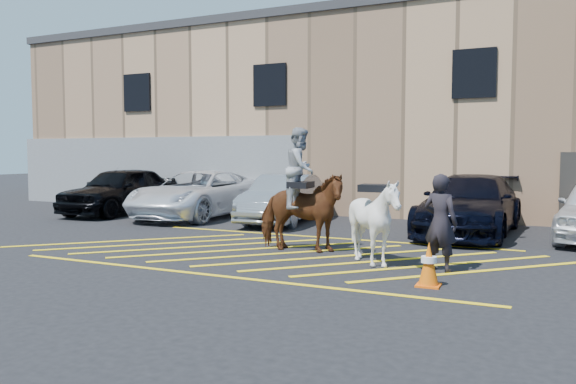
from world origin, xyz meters
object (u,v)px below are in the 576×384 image
at_px(car_black_suv, 121,190).
at_px(car_silver_sedan, 284,199).
at_px(car_blue_suv, 470,205).
at_px(mounted_bay, 301,202).
at_px(car_white_pickup, 199,194).
at_px(saddled_white, 375,222).
at_px(handler, 440,223).
at_px(traffic_cone, 429,264).

distance_m(car_black_suv, car_silver_sedan, 6.38).
bearing_deg(car_black_suv, car_blue_suv, -1.67).
bearing_deg(mounted_bay, car_white_pickup, 141.48).
distance_m(car_white_pickup, saddled_white, 9.38).
bearing_deg(car_silver_sedan, car_black_suv, 174.60).
bearing_deg(handler, car_silver_sedan, -24.84).
relative_size(car_blue_suv, saddled_white, 3.23).
bearing_deg(mounted_bay, car_silver_sedan, 119.59).
distance_m(car_white_pickup, mounted_bay, 7.39).
height_order(car_silver_sedan, mounted_bay, mounted_bay).
height_order(car_black_suv, car_silver_sedan, car_black_suv).
xyz_separation_m(car_blue_suv, mounted_bay, (-3.03, -4.37, 0.31)).
height_order(car_white_pickup, saddled_white, saddled_white).
xyz_separation_m(car_blue_suv, saddled_white, (-1.12, -5.16, 0.06)).
relative_size(car_black_suv, handler, 2.75).
distance_m(car_silver_sedan, traffic_cone, 8.77).
relative_size(handler, traffic_cone, 2.46).
bearing_deg(saddled_white, traffic_cone, -44.59).
height_order(handler, traffic_cone, handler).
relative_size(car_black_suv, mounted_bay, 1.82).
relative_size(car_white_pickup, handler, 3.16).
distance_m(car_blue_suv, handler, 5.15).
height_order(car_silver_sedan, handler, handler).
bearing_deg(car_white_pickup, mounted_bay, -38.47).
bearing_deg(car_black_suv, car_silver_sedan, -0.16).
height_order(car_blue_suv, traffic_cone, car_blue_suv).
relative_size(car_black_suv, car_white_pickup, 0.87).
bearing_deg(traffic_cone, saddled_white, 135.41).
bearing_deg(car_white_pickup, car_silver_sedan, -0.96).
distance_m(car_silver_sedan, mounted_bay, 5.23).
bearing_deg(traffic_cone, car_black_suv, 152.11).
xyz_separation_m(mounted_bay, traffic_cone, (3.19, -2.05, -0.73)).
relative_size(car_blue_suv, handler, 3.03).
relative_size(car_blue_suv, mounted_bay, 2.00).
distance_m(car_black_suv, car_white_pickup, 3.18).
bearing_deg(handler, traffic_cone, 110.12).
bearing_deg(traffic_cone, mounted_bay, 147.23).
xyz_separation_m(car_silver_sedan, car_blue_suv, (5.61, -0.17, 0.04)).
bearing_deg(car_blue_suv, handler, -85.69).
xyz_separation_m(car_white_pickup, handler, (8.92, -5.37, 0.11)).
distance_m(car_blue_suv, traffic_cone, 6.44).
distance_m(car_white_pickup, car_blue_suv, 8.81).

